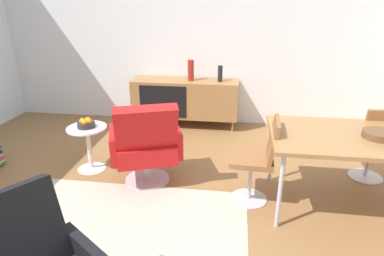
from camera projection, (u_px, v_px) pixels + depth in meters
name	position (u px, v px, depth m)	size (l,w,h in m)	color
ground_plane	(173.00, 215.00, 3.01)	(8.32, 8.32, 0.00)	olive
wall_back	(204.00, 32.00, 4.88)	(6.80, 0.12, 2.80)	white
sideboard	(185.00, 98.00, 4.99)	(1.60, 0.45, 0.72)	olive
vase_cobalt	(191.00, 70.00, 4.82)	(0.09, 0.09, 0.31)	maroon
vase_sculptural_dark	(220.00, 74.00, 4.78)	(0.07, 0.07, 0.23)	black
dining_table	(363.00, 140.00, 2.87)	(1.60, 0.90, 0.74)	olive
wooden_bowl_on_table	(378.00, 135.00, 2.81)	(0.26, 0.26, 0.06)	brown
dining_chair_near_window	(258.00, 157.00, 3.07)	(0.44, 0.42, 0.86)	brown
dining_chair_back_right	(375.00, 141.00, 3.43)	(0.40, 0.42, 0.86)	brown
lounge_chair_red	(146.00, 143.00, 3.37)	(0.85, 0.82, 0.95)	red
side_table_round	(89.00, 143.00, 3.72)	(0.44, 0.44, 0.52)	white
fruit_bowl	(86.00, 124.00, 3.63)	(0.20, 0.20, 0.11)	#262628
area_rug	(114.00, 240.00, 2.70)	(2.20, 1.70, 0.01)	#B7AD99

